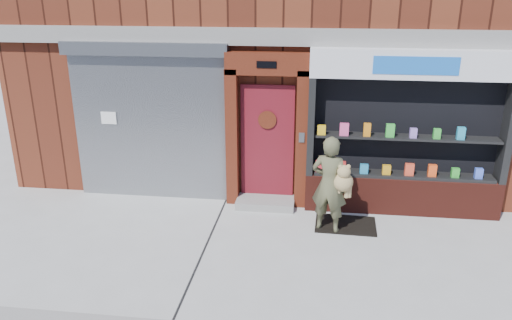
# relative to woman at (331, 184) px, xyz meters

# --- Properties ---
(ground) EXTENTS (80.00, 80.00, 0.00)m
(ground) POSITION_rel_woman_xyz_m (-0.44, -0.87, -0.86)
(ground) COLOR #9E9E99
(ground) RESTS_ON ground
(shutter_bay) EXTENTS (3.10, 0.30, 3.04)m
(shutter_bay) POSITION_rel_woman_xyz_m (-3.44, 1.06, 0.86)
(shutter_bay) COLOR gray
(shutter_bay) RESTS_ON ground
(red_door_bay) EXTENTS (1.52, 0.58, 2.90)m
(red_door_bay) POSITION_rel_woman_xyz_m (-1.19, 0.99, 0.60)
(red_door_bay) COLOR #49180C
(red_door_bay) RESTS_ON ground
(pharmacy_bay) EXTENTS (3.50, 0.41, 3.00)m
(pharmacy_bay) POSITION_rel_woman_xyz_m (1.31, 0.94, 0.51)
(pharmacy_bay) COLOR #551C14
(pharmacy_bay) RESTS_ON ground
(woman) EXTENTS (0.75, 0.57, 1.69)m
(woman) POSITION_rel_woman_xyz_m (0.00, 0.00, 0.00)
(woman) COLOR brown
(woman) RESTS_ON ground
(doormat) EXTENTS (1.08, 0.77, 0.03)m
(doormat) POSITION_rel_woman_xyz_m (0.30, 0.22, -0.85)
(doormat) COLOR black
(doormat) RESTS_ON ground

